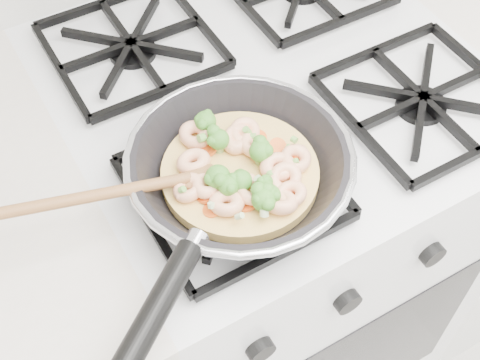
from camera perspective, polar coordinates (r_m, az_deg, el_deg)
stove at (r=1.29m, az=2.02°, el=-5.44°), size 0.60×0.60×0.92m
skillet at (r=0.76m, az=-0.25°, el=0.75°), size 0.45×0.33×0.09m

